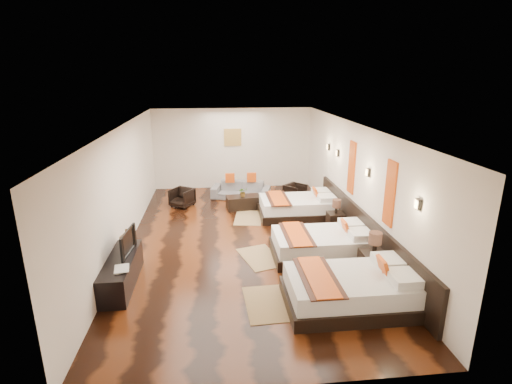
{
  "coord_description": "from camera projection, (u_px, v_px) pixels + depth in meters",
  "views": [
    {
      "loc": [
        -0.64,
        -8.86,
        3.95
      ],
      "look_at": [
        0.36,
        0.43,
        1.1
      ],
      "focal_mm": 27.48,
      "sensor_mm": 36.0,
      "label": 1
    }
  ],
  "objects": [
    {
      "name": "orange_panel_b",
      "position": [
        352.0,
        167.0,
        9.71
      ],
      "size": [
        0.04,
        0.4,
        1.3
      ],
      "primitive_type": "cube",
      "color": "#D86014",
      "rests_on": "right_wall"
    },
    {
      "name": "sofa",
      "position": [
        241.0,
        190.0,
        12.8
      ],
      "size": [
        2.01,
        1.19,
        0.55
      ],
      "primitive_type": "imported",
      "rotation": [
        0.0,
        0.0,
        -0.26
      ],
      "color": "slate",
      "rests_on": "floor"
    },
    {
      "name": "armchair_right",
      "position": [
        295.0,
        192.0,
        12.58
      ],
      "size": [
        0.82,
        0.83,
        0.54
      ],
      "primitive_type": "imported",
      "rotation": [
        0.0,
        0.0,
        0.75
      ],
      "color": "black",
      "rests_on": "floor"
    },
    {
      "name": "sconce_mid",
      "position": [
        368.0,
        172.0,
        8.62
      ],
      "size": [
        0.07,
        0.12,
        0.18
      ],
      "color": "black",
      "rests_on": "right_wall"
    },
    {
      "name": "armchair_left",
      "position": [
        182.0,
        198.0,
        12.01
      ],
      "size": [
        0.85,
        0.85,
        0.57
      ],
      "primitive_type": "imported",
      "rotation": [
        0.0,
        0.0,
        -0.57
      ],
      "color": "black",
      "rests_on": "floor"
    },
    {
      "name": "bed_mid",
      "position": [
        323.0,
        244.0,
        8.73
      ],
      "size": [
        2.2,
        1.38,
        0.84
      ],
      "color": "black",
      "rests_on": "floor"
    },
    {
      "name": "nightstand_b",
      "position": [
        336.0,
        219.0,
        10.21
      ],
      "size": [
        0.42,
        0.42,
        0.83
      ],
      "color": "black",
      "rests_on": "floor"
    },
    {
      "name": "sconce_lounge",
      "position": [
        328.0,
        147.0,
        11.57
      ],
      "size": [
        0.07,
        0.12,
        0.18
      ],
      "color": "black",
      "rests_on": "right_wall"
    },
    {
      "name": "tv",
      "position": [
        124.0,
        242.0,
        7.6
      ],
      "size": [
        0.2,
        0.86,
        0.49
      ],
      "primitive_type": "imported",
      "rotation": [
        0.0,
        0.0,
        1.46
      ],
      "color": "black",
      "rests_on": "tv_console"
    },
    {
      "name": "ceiling",
      "position": [
        242.0,
        126.0,
        8.82
      ],
      "size": [
        5.5,
        9.5,
        0.01
      ],
      "primitive_type": "cube",
      "color": "white",
      "rests_on": "floor"
    },
    {
      "name": "jute_mat_far",
      "position": [
        248.0,
        218.0,
        11.11
      ],
      "size": [
        0.92,
        1.3,
        0.01
      ],
      "primitive_type": "cube",
      "rotation": [
        0.0,
        0.0,
        -0.15
      ],
      "color": "olive",
      "rests_on": "floor"
    },
    {
      "name": "sconce_far",
      "position": [
        337.0,
        153.0,
        10.71
      ],
      "size": [
        0.07,
        0.12,
        0.18
      ],
      "color": "black",
      "rests_on": "right_wall"
    },
    {
      "name": "figurine",
      "position": [
        127.0,
        236.0,
        8.08
      ],
      "size": [
        0.39,
        0.39,
        0.32
      ],
      "primitive_type": "imported",
      "rotation": [
        0.0,
        0.0,
        -0.33
      ],
      "color": "brown",
      "rests_on": "tv_console"
    },
    {
      "name": "bed_far",
      "position": [
        298.0,
        207.0,
        11.19
      ],
      "size": [
        2.18,
        1.37,
        0.83
      ],
      "color": "black",
      "rests_on": "floor"
    },
    {
      "name": "sconce_near",
      "position": [
        418.0,
        204.0,
        6.52
      ],
      "size": [
        0.07,
        0.12,
        0.18
      ],
      "color": "black",
      "rests_on": "right_wall"
    },
    {
      "name": "jute_mat_near",
      "position": [
        267.0,
        303.0,
        6.99
      ],
      "size": [
        0.8,
        1.23,
        0.01
      ],
      "primitive_type": "cube",
      "rotation": [
        0.0,
        0.0,
        0.04
      ],
      "color": "olive",
      "rests_on": "floor"
    },
    {
      "name": "table_plant",
      "position": [
        243.0,
        192.0,
        11.69
      ],
      "size": [
        0.31,
        0.28,
        0.29
      ],
      "primitive_type": "imported",
      "rotation": [
        0.0,
        0.0,
        0.25
      ],
      "color": "#22531B",
      "rests_on": "coffee_table"
    },
    {
      "name": "tv_console",
      "position": [
        122.0,
        272.0,
        7.55
      ],
      "size": [
        0.5,
        1.8,
        0.55
      ],
      "primitive_type": "cube",
      "color": "black",
      "rests_on": "floor"
    },
    {
      "name": "left_wall",
      "position": [
        123.0,
        189.0,
        8.95
      ],
      "size": [
        0.01,
        9.5,
        2.8
      ],
      "primitive_type": "cube",
      "color": "silver",
      "rests_on": "floor"
    },
    {
      "name": "bed_near",
      "position": [
        353.0,
        289.0,
        6.88
      ],
      "size": [
        2.32,
        1.46,
        0.88
      ],
      "color": "black",
      "rests_on": "floor"
    },
    {
      "name": "nightstand_a",
      "position": [
        373.0,
        261.0,
        7.83
      ],
      "size": [
        0.49,
        0.49,
        0.96
      ],
      "color": "black",
      "rests_on": "floor"
    },
    {
      "name": "jute_mat_mid",
      "position": [
        260.0,
        257.0,
        8.74
      ],
      "size": [
        1.06,
        1.36,
        0.01
      ],
      "primitive_type": "cube",
      "rotation": [
        0.0,
        0.0,
        0.29
      ],
      "color": "olive",
      "rests_on": "floor"
    },
    {
      "name": "coffee_table",
      "position": [
        243.0,
        202.0,
        11.82
      ],
      "size": [
        1.06,
        0.63,
        0.4
      ],
      "primitive_type": "cube",
      "rotation": [
        0.0,
        0.0,
        0.13
      ],
      "color": "black",
      "rests_on": "floor"
    },
    {
      "name": "headboard_panel",
      "position": [
        363.0,
        231.0,
        9.03
      ],
      "size": [
        0.08,
        6.6,
        0.9
      ],
      "primitive_type": "cube",
      "color": "black",
      "rests_on": "floor"
    },
    {
      "name": "gold_artwork",
      "position": [
        233.0,
        137.0,
        13.62
      ],
      "size": [
        0.6,
        0.04,
        0.6
      ],
      "primitive_type": "cube",
      "color": "#AD873F",
      "rests_on": "back_wall"
    },
    {
      "name": "floor",
      "position": [
        244.0,
        240.0,
        9.64
      ],
      "size": [
        5.5,
        9.5,
        0.01
      ],
      "primitive_type": "cube",
      "color": "black",
      "rests_on": "ground"
    },
    {
      "name": "book",
      "position": [
        114.0,
        270.0,
        7.01
      ],
      "size": [
        0.32,
        0.39,
        0.03
      ],
      "primitive_type": "imported",
      "rotation": [
        0.0,
        0.0,
        0.18
      ],
      "color": "black",
      "rests_on": "tv_console"
    },
    {
      "name": "orange_panel_a",
      "position": [
        390.0,
        193.0,
        7.62
      ],
      "size": [
        0.04,
        0.4,
        1.3
      ],
      "primitive_type": "cube",
      "color": "#D86014",
      "rests_on": "right_wall"
    },
    {
      "name": "back_wall",
      "position": [
        233.0,
        149.0,
        13.75
      ],
      "size": [
        5.5,
        0.01,
        2.8
      ],
      "primitive_type": "cube",
      "color": "silver",
      "rests_on": "floor"
    },
    {
      "name": "right_wall",
      "position": [
        356.0,
        182.0,
        9.51
      ],
      "size": [
        0.01,
        9.5,
        2.8
      ],
      "primitive_type": "cube",
      "color": "silver",
      "rests_on": "floor"
    }
  ]
}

